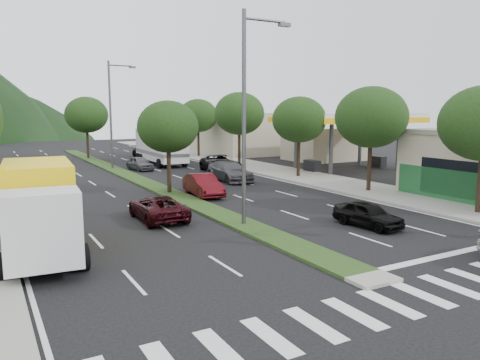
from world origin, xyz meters
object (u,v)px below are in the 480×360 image
car_queue_b (230,171)px  car_queue_d (221,164)px  tree_r_c (299,120)px  car_queue_a (368,214)px  tree_r_b (371,117)px  suv_maroon (158,208)px  streetlight_near (248,108)px  tree_med_far (86,115)px  tree_r_e (198,116)px  car_queue_e (140,163)px  tree_r_d (239,114)px  car_queue_f (144,152)px  motorhome (161,146)px  streetlight_mid (113,110)px  tree_med_near (168,127)px  box_truck (40,212)px  car_queue_c (203,185)px

car_queue_b → car_queue_d: size_ratio=0.95×
tree_r_c → car_queue_a: tree_r_c is taller
tree_r_b → suv_maroon: tree_r_b is taller
streetlight_near → car_queue_b: (6.03, 13.22, -4.82)m
car_queue_a → car_queue_b: car_queue_b is taller
tree_med_far → car_queue_d: 19.95m
tree_r_e → car_queue_d: tree_r_e is taller
tree_r_c → car_queue_e: size_ratio=1.74×
tree_r_d → car_queue_f: (-5.85, 12.87, -4.51)m
car_queue_e → motorhome: size_ratio=0.40×
streetlight_mid → car_queue_e: 5.59m
tree_r_b → car_queue_e: bearing=117.2°
tree_r_d → car_queue_b: tree_r_d is taller
motorhome → car_queue_d: bearing=-73.3°
car_queue_a → car_queue_e: bearing=90.1°
streetlight_near → suv_maroon: bearing=136.7°
tree_med_near → car_queue_b: (6.24, 3.22, -3.67)m
tree_med_near → box_truck: 13.80m
suv_maroon → car_queue_e: car_queue_e is taller
tree_r_e → tree_med_near: tree_r_e is taller
car_queue_c → box_truck: (-10.65, -8.31, 0.94)m
tree_r_b → motorhome: (-6.50, 23.01, -3.15)m
tree_med_near → car_queue_d: 12.04m
tree_r_b → tree_med_near: bearing=153.4°
streetlight_near → car_queue_d: bearing=66.8°
tree_med_near → car_queue_b: size_ratio=1.15×
car_queue_a → box_truck: (-14.03, 2.97, 1.04)m
streetlight_near → car_queue_e: streetlight_near is taller
streetlight_mid → car_queue_b: size_ratio=1.91×
car_queue_b → box_truck: 20.25m
tree_r_c → car_queue_a: size_ratio=1.83×
streetlight_near → car_queue_f: (5.94, 34.87, -4.91)m
tree_r_e → car_queue_a: bearing=-101.2°
car_queue_e → box_truck: box_truck is taller
car_queue_a → box_truck: bearing=161.8°
tree_med_near → suv_maroon: bearing=-115.1°
tree_r_d → tree_r_e: size_ratio=1.07×
tree_med_far → streetlight_near: 36.01m
tree_r_b → tree_r_e: bearing=90.0°
streetlight_mid → car_queue_e: bearing=-43.2°
suv_maroon → box_truck: 6.76m
car_queue_d → car_queue_e: size_ratio=1.49×
tree_r_d → car_queue_b: size_ratio=1.37×
tree_r_b → car_queue_a: (-6.97, -7.06, -4.43)m
box_truck → car_queue_b: bearing=-134.3°
car_queue_f → tree_r_d: bearing=-63.7°
suv_maroon → car_queue_c: bearing=-133.0°
tree_r_d → tree_med_far: (-12.00, 14.00, -0.17)m
suv_maroon → tree_med_near: bearing=-114.1°
tree_r_e → streetlight_near: 34.11m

